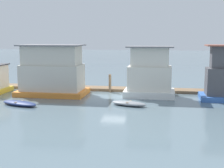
{
  "coord_description": "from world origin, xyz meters",
  "views": [
    {
      "loc": [
        5.05,
        -31.09,
        6.19
      ],
      "look_at": [
        0.0,
        -1.0,
        1.4
      ],
      "focal_mm": 50.0,
      "sensor_mm": 36.0,
      "label": 1
    }
  ],
  "objects_px": {
    "houseboat_white": "(150,75)",
    "dinghy_grey": "(129,103)",
    "mooring_post_far_right": "(160,87)",
    "mooring_post_near_right": "(209,88)",
    "houseboat_orange": "(52,72)",
    "mooring_post_far_left": "(110,83)",
    "dinghy_navy": "(19,103)"
  },
  "relations": [
    {
      "from": "dinghy_navy",
      "to": "dinghy_grey",
      "type": "bearing_deg",
      "value": 8.65
    },
    {
      "from": "houseboat_orange",
      "to": "houseboat_white",
      "type": "relative_size",
      "value": 1.39
    },
    {
      "from": "dinghy_navy",
      "to": "mooring_post_far_right",
      "type": "height_order",
      "value": "mooring_post_far_right"
    },
    {
      "from": "houseboat_orange",
      "to": "mooring_post_far_right",
      "type": "height_order",
      "value": "houseboat_orange"
    },
    {
      "from": "houseboat_orange",
      "to": "mooring_post_near_right",
      "type": "relative_size",
      "value": 4.87
    },
    {
      "from": "dinghy_grey",
      "to": "mooring_post_far_left",
      "type": "height_order",
      "value": "mooring_post_far_left"
    },
    {
      "from": "mooring_post_far_right",
      "to": "dinghy_grey",
      "type": "bearing_deg",
      "value": -112.85
    },
    {
      "from": "mooring_post_near_right",
      "to": "mooring_post_far_left",
      "type": "bearing_deg",
      "value": 180.0
    },
    {
      "from": "houseboat_orange",
      "to": "mooring_post_far_left",
      "type": "bearing_deg",
      "value": 22.99
    },
    {
      "from": "houseboat_white",
      "to": "dinghy_grey",
      "type": "xyz_separation_m",
      "value": [
        -1.57,
        -4.62,
        -2.01
      ]
    },
    {
      "from": "mooring_post_far_left",
      "to": "mooring_post_near_right",
      "type": "height_order",
      "value": "mooring_post_far_left"
    },
    {
      "from": "dinghy_navy",
      "to": "mooring_post_far_right",
      "type": "xyz_separation_m",
      "value": [
        12.29,
        7.78,
        0.47
      ]
    },
    {
      "from": "houseboat_orange",
      "to": "houseboat_white",
      "type": "height_order",
      "value": "houseboat_orange"
    },
    {
      "from": "dinghy_grey",
      "to": "mooring_post_near_right",
      "type": "height_order",
      "value": "mooring_post_near_right"
    },
    {
      "from": "dinghy_grey",
      "to": "mooring_post_near_right",
      "type": "xyz_separation_m",
      "value": [
        7.64,
        6.31,
        0.52
      ]
    },
    {
      "from": "dinghy_grey",
      "to": "mooring_post_far_right",
      "type": "relative_size",
      "value": 2.52
    },
    {
      "from": "dinghy_grey",
      "to": "houseboat_white",
      "type": "bearing_deg",
      "value": 71.23
    },
    {
      "from": "houseboat_orange",
      "to": "mooring_post_near_right",
      "type": "height_order",
      "value": "houseboat_orange"
    },
    {
      "from": "dinghy_navy",
      "to": "houseboat_white",
      "type": "bearing_deg",
      "value": 28.5
    },
    {
      "from": "mooring_post_near_right",
      "to": "mooring_post_far_right",
      "type": "bearing_deg",
      "value": 180.0
    },
    {
      "from": "dinghy_navy",
      "to": "mooring_post_far_left",
      "type": "distance_m",
      "value": 10.38
    },
    {
      "from": "dinghy_navy",
      "to": "mooring_post_far_right",
      "type": "bearing_deg",
      "value": 32.31
    },
    {
      "from": "dinghy_grey",
      "to": "mooring_post_far_right",
      "type": "distance_m",
      "value": 6.86
    },
    {
      "from": "houseboat_white",
      "to": "dinghy_navy",
      "type": "bearing_deg",
      "value": -151.5
    },
    {
      "from": "houseboat_orange",
      "to": "houseboat_white",
      "type": "xyz_separation_m",
      "value": [
        10.06,
        0.72,
        -0.18
      ]
    },
    {
      "from": "mooring_post_far_right",
      "to": "mooring_post_far_left",
      "type": "height_order",
      "value": "mooring_post_far_left"
    },
    {
      "from": "houseboat_white",
      "to": "dinghy_navy",
      "type": "distance_m",
      "value": 12.91
    },
    {
      "from": "mooring_post_far_left",
      "to": "mooring_post_near_right",
      "type": "xyz_separation_m",
      "value": [
        10.44,
        0.0,
        -0.26
      ]
    },
    {
      "from": "houseboat_orange",
      "to": "mooring_post_near_right",
      "type": "bearing_deg",
      "value": 8.51
    },
    {
      "from": "mooring_post_far_right",
      "to": "mooring_post_near_right",
      "type": "xyz_separation_m",
      "value": [
        4.98,
        0.0,
        0.06
      ]
    },
    {
      "from": "dinghy_navy",
      "to": "mooring_post_far_left",
      "type": "xyz_separation_m",
      "value": [
        6.84,
        7.78,
        0.78
      ]
    },
    {
      "from": "mooring_post_far_right",
      "to": "mooring_post_far_left",
      "type": "relative_size",
      "value": 0.68
    }
  ]
}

